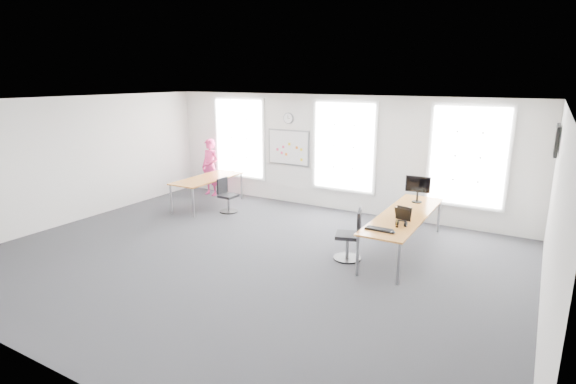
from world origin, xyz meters
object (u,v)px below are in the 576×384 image
Objects in this scene: desk_left at (208,180)px; chair_left at (227,197)px; chair_right at (351,238)px; keyboard at (379,229)px; desk_right at (404,217)px; headphones at (401,223)px; person at (210,167)px; monitor at (418,187)px.

chair_left is at bearing -13.59° from desk_left.
keyboard is at bearing 50.78° from chair_right.
desk_right is 1.23m from chair_right.
chair_left is 4.48× the size of headphones.
desk_left is 4.41× the size of keyboard.
chair_right is 6.08m from person.
headphones reaches higher than keyboard.
desk_right is 1.19m from keyboard.
chair_left is 0.53× the size of person.
chair_right is at bearing 158.94° from keyboard.
desk_left is 1.29× the size of person.
desk_right is 4.81m from chair_left.
chair_right is at bearing -17.86° from desk_left.
person reaches higher than headphones.
headphones reaches higher than chair_left.
monitor is (6.25, -0.61, 0.29)m from person.
keyboard is at bearing -119.66° from headphones.
headphones is at bearing 58.09° from keyboard.
headphones is at bearing -78.69° from desk_right.
desk_left is at bearing 169.81° from headphones.
person is at bearing -131.58° from chair_right.
monitor reaches higher than headphones.
desk_left is 0.86m from chair_left.
chair_left is at bearing 169.80° from headphones.
monitor is at bearing 90.84° from desk_right.
chair_left is (0.77, -0.19, -0.33)m from desk_left.
chair_right is at bearing -106.48° from chair_left.
headphones reaches higher than desk_left.
keyboard is (-0.12, -1.18, 0.06)m from desk_right.
person reaches higher than desk_left.
desk_right is 1.91× the size of person.
keyboard is (0.63, -0.26, 0.36)m from chair_right.
chair_left is 4.86m from monitor.
headphones is (0.90, 0.16, 0.40)m from chair_right.
desk_left is at bearing 78.59° from chair_left.
keyboard is (6.15, -2.79, -0.05)m from person.
headphones is (0.15, -0.76, 0.10)m from desk_right.
chair_left is (-4.78, 0.44, -0.34)m from desk_right.
headphones reaches higher than desk_right.
monitor is at bearing 3.85° from desk_left.
headphones is (4.93, -1.20, 0.45)m from chair_left.
chair_right reaches higher than desk_right.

